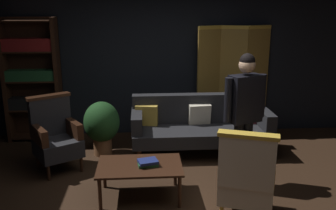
{
  "coord_description": "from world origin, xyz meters",
  "views": [
    {
      "loc": [
        -0.34,
        -3.99,
        2.29
      ],
      "look_at": [
        0.0,
        0.8,
        0.95
      ],
      "focal_mm": 39.81,
      "sensor_mm": 36.0,
      "label": 1
    }
  ],
  "objects_px": {
    "potted_plant": "(102,124)",
    "armchair_gilt_accent": "(246,177)",
    "book_green_cloth": "(148,164)",
    "book_navy_cloth": "(148,161)",
    "bookshelf": "(32,78)",
    "armchair_wing_left": "(55,136)",
    "folding_screen": "(233,79)",
    "standing_figure": "(245,108)",
    "coffee_table": "(140,168)",
    "velvet_couch": "(200,124)"
  },
  "relations": [
    {
      "from": "folding_screen",
      "to": "book_green_cloth",
      "type": "bearing_deg",
      "value": -124.56
    },
    {
      "from": "coffee_table",
      "to": "armchair_gilt_accent",
      "type": "height_order",
      "value": "armchair_gilt_accent"
    },
    {
      "from": "folding_screen",
      "to": "book_green_cloth",
      "type": "xyz_separation_m",
      "value": [
        -1.52,
        -2.21,
        -0.55
      ]
    },
    {
      "from": "folding_screen",
      "to": "velvet_couch",
      "type": "bearing_deg",
      "value": -129.96
    },
    {
      "from": "armchair_gilt_accent",
      "to": "standing_figure",
      "type": "relative_size",
      "value": 0.61
    },
    {
      "from": "potted_plant",
      "to": "armchair_gilt_accent",
      "type": "bearing_deg",
      "value": -47.92
    },
    {
      "from": "folding_screen",
      "to": "book_green_cloth",
      "type": "relative_size",
      "value": 8.24
    },
    {
      "from": "coffee_table",
      "to": "armchair_gilt_accent",
      "type": "relative_size",
      "value": 0.96
    },
    {
      "from": "bookshelf",
      "to": "armchair_gilt_accent",
      "type": "height_order",
      "value": "bookshelf"
    },
    {
      "from": "armchair_gilt_accent",
      "to": "book_green_cloth",
      "type": "distance_m",
      "value": 1.16
    },
    {
      "from": "standing_figure",
      "to": "velvet_couch",
      "type": "bearing_deg",
      "value": 107.35
    },
    {
      "from": "armchair_wing_left",
      "to": "velvet_couch",
      "type": "bearing_deg",
      "value": 12.9
    },
    {
      "from": "bookshelf",
      "to": "armchair_wing_left",
      "type": "distance_m",
      "value": 1.48
    },
    {
      "from": "velvet_couch",
      "to": "bookshelf",
      "type": "bearing_deg",
      "value": 164.65
    },
    {
      "from": "potted_plant",
      "to": "bookshelf",
      "type": "bearing_deg",
      "value": 147.46
    },
    {
      "from": "bookshelf",
      "to": "standing_figure",
      "type": "height_order",
      "value": "bookshelf"
    },
    {
      "from": "book_green_cloth",
      "to": "standing_figure",
      "type": "bearing_deg",
      "value": 12.01
    },
    {
      "from": "armchair_wing_left",
      "to": "armchair_gilt_accent",
      "type": "bearing_deg",
      "value": -31.81
    },
    {
      "from": "bookshelf",
      "to": "standing_figure",
      "type": "bearing_deg",
      "value": -31.63
    },
    {
      "from": "standing_figure",
      "to": "armchair_wing_left",
      "type": "bearing_deg",
      "value": 165.01
    },
    {
      "from": "bookshelf",
      "to": "book_navy_cloth",
      "type": "distance_m",
      "value": 2.9
    },
    {
      "from": "folding_screen",
      "to": "book_navy_cloth",
      "type": "xyz_separation_m",
      "value": [
        -1.52,
        -2.21,
        -0.51
      ]
    },
    {
      "from": "book_green_cloth",
      "to": "book_navy_cloth",
      "type": "distance_m",
      "value": 0.04
    },
    {
      "from": "armchair_wing_left",
      "to": "potted_plant",
      "type": "xyz_separation_m",
      "value": [
        0.59,
        0.47,
        -0.01
      ]
    },
    {
      "from": "velvet_couch",
      "to": "book_green_cloth",
      "type": "distance_m",
      "value": 1.63
    },
    {
      "from": "bookshelf",
      "to": "velvet_couch",
      "type": "height_order",
      "value": "bookshelf"
    },
    {
      "from": "folding_screen",
      "to": "standing_figure",
      "type": "distance_m",
      "value": 1.98
    },
    {
      "from": "standing_figure",
      "to": "book_green_cloth",
      "type": "distance_m",
      "value": 1.36
    },
    {
      "from": "folding_screen",
      "to": "potted_plant",
      "type": "relative_size",
      "value": 2.27
    },
    {
      "from": "potted_plant",
      "to": "velvet_couch",
      "type": "bearing_deg",
      "value": 0.58
    },
    {
      "from": "book_green_cloth",
      "to": "book_navy_cloth",
      "type": "xyz_separation_m",
      "value": [
        0.0,
        0.0,
        0.04
      ]
    },
    {
      "from": "coffee_table",
      "to": "armchair_gilt_accent",
      "type": "xyz_separation_m",
      "value": [
        1.13,
        -0.54,
        0.12
      ]
    },
    {
      "from": "coffee_table",
      "to": "book_green_cloth",
      "type": "bearing_deg",
      "value": -14.51
    },
    {
      "from": "armchair_gilt_accent",
      "to": "book_green_cloth",
      "type": "height_order",
      "value": "armchair_gilt_accent"
    },
    {
      "from": "book_green_cloth",
      "to": "book_navy_cloth",
      "type": "bearing_deg",
      "value": 0.0
    },
    {
      "from": "bookshelf",
      "to": "armchair_gilt_accent",
      "type": "relative_size",
      "value": 1.97
    },
    {
      "from": "velvet_couch",
      "to": "book_navy_cloth",
      "type": "height_order",
      "value": "velvet_couch"
    },
    {
      "from": "folding_screen",
      "to": "book_navy_cloth",
      "type": "bearing_deg",
      "value": -124.56
    },
    {
      "from": "bookshelf",
      "to": "book_green_cloth",
      "type": "xyz_separation_m",
      "value": [
        1.86,
        -2.14,
        -0.63
      ]
    },
    {
      "from": "bookshelf",
      "to": "armchair_gilt_accent",
      "type": "xyz_separation_m",
      "value": [
        2.9,
        -2.65,
        -0.58
      ]
    },
    {
      "from": "coffee_table",
      "to": "potted_plant",
      "type": "height_order",
      "value": "potted_plant"
    },
    {
      "from": "book_green_cloth",
      "to": "bookshelf",
      "type": "bearing_deg",
      "value": 131.01
    },
    {
      "from": "armchair_wing_left",
      "to": "book_navy_cloth",
      "type": "bearing_deg",
      "value": -35.86
    },
    {
      "from": "coffee_table",
      "to": "armchair_wing_left",
      "type": "xyz_separation_m",
      "value": [
        -1.17,
        0.89,
        0.12
      ]
    },
    {
      "from": "bookshelf",
      "to": "armchair_wing_left",
      "type": "relative_size",
      "value": 1.97
    },
    {
      "from": "armchair_gilt_accent",
      "to": "potted_plant",
      "type": "bearing_deg",
      "value": 132.08
    },
    {
      "from": "armchair_gilt_accent",
      "to": "potted_plant",
      "type": "height_order",
      "value": "armchair_gilt_accent"
    },
    {
      "from": "velvet_couch",
      "to": "book_navy_cloth",
      "type": "xyz_separation_m",
      "value": [
        -0.84,
        -1.4,
        0.02
      ]
    },
    {
      "from": "velvet_couch",
      "to": "potted_plant",
      "type": "bearing_deg",
      "value": -179.42
    },
    {
      "from": "folding_screen",
      "to": "velvet_couch",
      "type": "distance_m",
      "value": 1.19
    }
  ]
}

